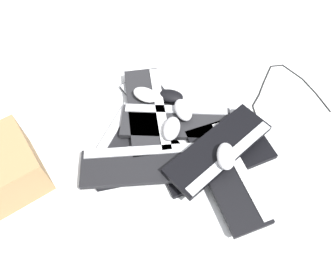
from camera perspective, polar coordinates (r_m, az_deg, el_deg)
The scene contains 18 objects.
ground_plane at distance 1.34m, azimuth -2.30°, elevation -0.50°, with size 3.20×3.20×0.00m, color white.
keyboard_0 at distance 1.27m, azimuth -2.84°, elevation -4.57°, with size 0.32×0.46×0.03m.
keyboard_1 at distance 1.28m, azimuth 8.66°, elevation -4.37°, with size 0.38×0.45×0.03m.
keyboard_2 at distance 1.35m, azimuth 3.13°, elevation 1.48°, with size 0.25×0.46×0.03m.
keyboard_3 at distance 1.40m, azimuth -1.33°, elevation 4.11°, with size 0.40×0.43×0.03m.
keyboard_4 at distance 1.35m, azimuth -6.75°, elevation 1.02°, with size 0.46×0.23×0.03m.
keyboard_5 at distance 1.33m, azimuth 1.35°, elevation 2.18°, with size 0.22×0.46×0.03m.
keyboard_6 at distance 1.23m, azimuth 10.18°, elevation -6.80°, with size 0.45×0.36×0.03m.
keyboard_7 at distance 1.36m, azimuth -3.65°, elevation 4.28°, with size 0.46×0.30×0.03m.
keyboard_8 at distance 1.23m, azimuth -4.84°, elevation -5.31°, with size 0.27×0.46×0.03m.
keyboard_9 at distance 1.24m, azimuth 8.87°, elevation -2.52°, with size 0.45×0.38×0.03m.
mouse_0 at distance 1.40m, azimuth 0.41°, elevation 6.72°, with size 0.11×0.07×0.04m, color black.
mouse_1 at distance 1.19m, azimuth 10.06°, elevation -3.72°, with size 0.11×0.07×0.04m, color #B7B7BC.
mouse_2 at distance 1.26m, azimuth 0.61°, elevation 1.07°, with size 0.11×0.07×0.04m, color #B7B7BC.
mouse_3 at distance 1.32m, azimuth 2.65°, elevation 4.31°, with size 0.11×0.07×0.04m, color #B7B7BC.
mouse_4 at distance 1.37m, azimuth -3.94°, elevation 6.94°, with size 0.11×0.07×0.04m, color silver.
cable_0 at distance 1.55m, azimuth 18.94°, elevation 7.03°, with size 0.46×0.34×0.01m.
cardboard_box at distance 1.30m, azimuth -26.65°, elevation -5.23°, with size 0.23×0.26×0.18m, color #9E774C.
Camera 1 is at (0.68, 0.20, 1.13)m, focal length 35.00 mm.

